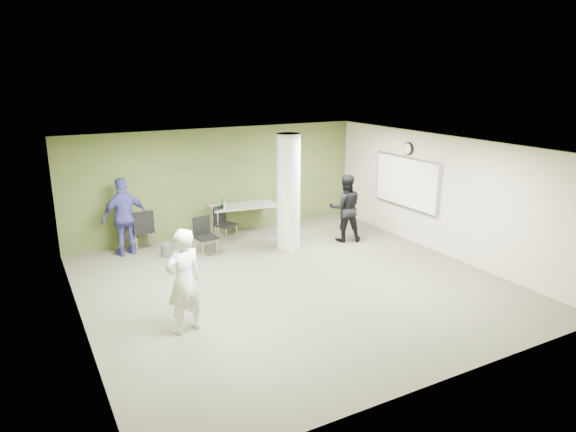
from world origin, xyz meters
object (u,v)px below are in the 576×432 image
woman_white (184,281)px  man_black (345,208)px  chair_back_left (128,233)px  folding_table (243,207)px  man_blue (125,217)px

woman_white → man_black: woman_white is taller
woman_white → chair_back_left: bearing=-105.1°
chair_back_left → man_black: (5.06, -1.67, 0.37)m
folding_table → woman_white: 5.29m
chair_back_left → woman_white: size_ratio=0.48×
man_black → man_blue: size_ratio=0.93×
woman_white → man_black: size_ratio=1.03×
folding_table → man_black: 2.68m
woman_white → man_blue: 4.29m
woman_white → folding_table: bearing=-139.2°
woman_white → man_blue: (-0.07, 4.29, 0.03)m
chair_back_left → woman_white: (0.01, -4.38, 0.40)m
chair_back_left → woman_white: 4.40m
folding_table → man_black: (2.09, -1.68, 0.10)m
chair_back_left → man_black: size_ratio=0.49×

